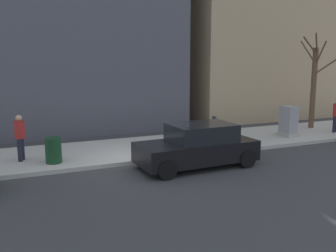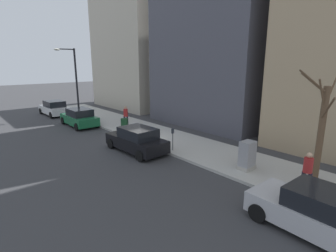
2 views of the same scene
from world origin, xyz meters
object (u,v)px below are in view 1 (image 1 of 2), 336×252
object	(u,v)px
parking_meter	(214,129)
pedestrian_midblock	(20,135)
parked_car_black	(198,146)
trash_bin	(53,150)
bare_tree	(314,84)
utility_box	(288,122)

from	to	relation	value
parking_meter	pedestrian_midblock	world-z (taller)	pedestrian_midblock
parked_car_black	trash_bin	bearing A→B (deg)	64.99
parking_meter	bare_tree	xyz separation A→B (m)	(2.12, -7.24, 1.51)
utility_box	bare_tree	world-z (taller)	bare_tree
parked_car_black	pedestrian_midblock	size ratio (longest dim) A/B	2.57
bare_tree	pedestrian_midblock	world-z (taller)	bare_tree
parked_car_black	bare_tree	size ratio (longest dim) A/B	0.87
parking_meter	trash_bin	world-z (taller)	parking_meter
parking_meter	pedestrian_midblock	size ratio (longest dim) A/B	0.81
parking_meter	trash_bin	size ratio (longest dim) A/B	1.50
parked_car_black	utility_box	distance (m)	6.57
parked_car_black	parking_meter	bearing A→B (deg)	-47.45
parked_car_black	bare_tree	world-z (taller)	bare_tree
parking_meter	utility_box	world-z (taller)	utility_box
parking_meter	bare_tree	size ratio (longest dim) A/B	0.28
parked_car_black	trash_bin	world-z (taller)	parked_car_black
bare_tree	pedestrian_midblock	size ratio (longest dim) A/B	2.95
parking_meter	parked_car_black	bearing A→B (deg)	134.49
parked_car_black	parking_meter	distance (m)	2.20
utility_box	bare_tree	distance (m)	3.39
bare_tree	utility_box	bearing A→B (deg)	115.38
pedestrian_midblock	utility_box	bearing A→B (deg)	-69.75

